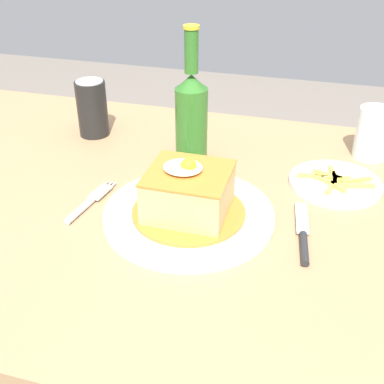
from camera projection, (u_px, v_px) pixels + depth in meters
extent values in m
cube|color=#A87F56|center=(188.00, 210.00, 0.88)|extent=(1.39, 0.82, 0.04)
cylinder|color=#A87F56|center=(24.00, 223.00, 1.49)|extent=(0.07, 0.07, 0.70)
cylinder|color=white|center=(189.00, 216.00, 0.82)|extent=(0.29, 0.29, 0.01)
torus|color=white|center=(189.00, 212.00, 0.81)|extent=(0.29, 0.29, 0.01)
cylinder|color=orange|center=(189.00, 212.00, 0.81)|extent=(0.19, 0.19, 0.01)
cube|color=#DBB770|center=(189.00, 192.00, 0.79)|extent=(0.13, 0.12, 0.07)
cube|color=orange|center=(189.00, 173.00, 0.77)|extent=(0.13, 0.13, 0.00)
ellipsoid|color=white|center=(183.00, 167.00, 0.77)|extent=(0.06, 0.06, 0.01)
sphere|color=yellow|center=(189.00, 166.00, 0.77)|extent=(0.03, 0.03, 0.03)
cylinder|color=silver|center=(80.00, 210.00, 0.83)|extent=(0.02, 0.08, 0.01)
cube|color=silver|center=(100.00, 192.00, 0.88)|extent=(0.03, 0.05, 0.00)
cylinder|color=silver|center=(111.00, 187.00, 0.90)|extent=(0.01, 0.03, 0.00)
cylinder|color=silver|center=(108.00, 186.00, 0.90)|extent=(0.01, 0.03, 0.00)
cylinder|color=silver|center=(104.00, 185.00, 0.90)|extent=(0.01, 0.03, 0.00)
cylinder|color=#262628|center=(304.00, 248.00, 0.74)|extent=(0.02, 0.08, 0.01)
cube|color=silver|center=(302.00, 218.00, 0.81)|extent=(0.03, 0.09, 0.00)
cylinder|color=black|center=(92.00, 109.00, 1.08)|extent=(0.07, 0.07, 0.12)
cylinder|color=silver|center=(89.00, 81.00, 1.04)|extent=(0.06, 0.06, 0.00)
cylinder|color=#2D6B23|center=(191.00, 125.00, 0.96)|extent=(0.06, 0.06, 0.15)
cone|color=#2D6B23|center=(191.00, 82.00, 0.92)|extent=(0.06, 0.06, 0.03)
cylinder|color=#2D6B23|center=(191.00, 51.00, 0.89)|extent=(0.03, 0.03, 0.08)
cylinder|color=gold|center=(191.00, 27.00, 0.87)|extent=(0.03, 0.03, 0.01)
cylinder|color=silver|center=(371.00, 144.00, 1.00)|extent=(0.06, 0.06, 0.06)
cylinder|color=silver|center=(373.00, 133.00, 0.99)|extent=(0.07, 0.07, 0.10)
cylinder|color=white|center=(335.00, 183.00, 0.91)|extent=(0.17, 0.17, 0.01)
cube|color=#EAC64C|center=(312.00, 176.00, 0.92)|extent=(0.06, 0.02, 0.01)
cube|color=#EAC64C|center=(333.00, 176.00, 0.92)|extent=(0.02, 0.07, 0.01)
cube|color=#EAC64C|center=(332.00, 185.00, 0.89)|extent=(0.02, 0.07, 0.01)
cube|color=#EAC64C|center=(333.00, 185.00, 0.89)|extent=(0.05, 0.04, 0.01)
cube|color=#EAC64C|center=(327.00, 175.00, 0.92)|extent=(0.05, 0.03, 0.01)
cube|color=#EAC64C|center=(333.00, 178.00, 0.91)|extent=(0.07, 0.02, 0.01)
cube|color=#EAC64C|center=(356.00, 181.00, 0.90)|extent=(0.06, 0.04, 0.01)
cube|color=#EAC64C|center=(357.00, 186.00, 0.89)|extent=(0.06, 0.02, 0.01)
cube|color=#EAC64C|center=(334.00, 179.00, 0.91)|extent=(0.01, 0.05, 0.01)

